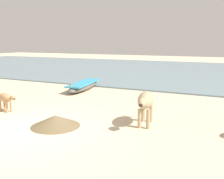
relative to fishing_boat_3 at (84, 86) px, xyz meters
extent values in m
plane|color=beige|center=(1.81, -6.23, -0.22)|extent=(80.00, 80.00, 0.00)
cube|color=slate|center=(1.81, 11.04, -0.18)|extent=(60.00, 20.00, 0.08)
ellipsoid|color=#5B5651|center=(0.00, 0.00, -0.02)|extent=(1.35, 3.49, 0.40)
cube|color=#3399BF|center=(0.00, 0.00, 0.15)|extent=(1.27, 3.08, 0.07)
cube|color=olive|center=(0.04, -0.25, 0.09)|extent=(0.71, 0.23, 0.04)
cylinder|color=olive|center=(0.24, -1.54, 0.28)|extent=(0.06, 0.06, 0.20)
ellipsoid|color=tan|center=(4.85, -4.24, 0.58)|extent=(0.66, 1.24, 0.51)
ellipsoid|color=tan|center=(4.99, -5.01, 0.67)|extent=(0.30, 0.42, 0.28)
sphere|color=#2D2119|center=(5.02, -5.17, 0.64)|extent=(0.12, 0.12, 0.11)
cylinder|color=tan|center=(5.04, -4.55, 0.07)|extent=(0.12, 0.12, 0.59)
cylinder|color=tan|center=(4.79, -4.59, 0.07)|extent=(0.12, 0.12, 0.59)
cylinder|color=tan|center=(4.92, -3.88, 0.07)|extent=(0.12, 0.12, 0.59)
cylinder|color=tan|center=(4.67, -3.92, 0.07)|extent=(0.12, 0.12, 0.59)
cylinder|color=#2D2119|center=(4.75, -3.62, 0.53)|extent=(0.04, 0.04, 0.48)
ellipsoid|color=tan|center=(-0.38, -4.93, 0.30)|extent=(0.81, 0.46, 0.33)
ellipsoid|color=tan|center=(0.12, -5.04, 0.36)|extent=(0.28, 0.20, 0.18)
sphere|color=#2D2119|center=(0.23, -5.06, 0.33)|extent=(0.08, 0.08, 0.07)
cylinder|color=tan|center=(-0.14, -4.90, -0.03)|extent=(0.08, 0.08, 0.38)
cylinder|color=tan|center=(-0.18, -5.06, -0.03)|extent=(0.08, 0.08, 0.38)
cylinder|color=tan|center=(-0.58, -4.80, -0.03)|extent=(0.08, 0.08, 0.38)
cylinder|color=tan|center=(-0.61, -4.97, -0.03)|extent=(0.08, 0.08, 0.38)
cone|color=brown|center=(2.39, -5.55, -0.05)|extent=(2.06, 2.06, 0.35)
camera|label=1|loc=(7.24, -11.70, 2.36)|focal=41.44mm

